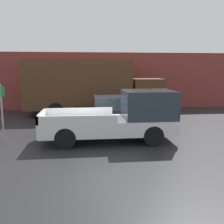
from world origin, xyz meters
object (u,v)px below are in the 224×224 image
at_px(delivery_truck, 89,86).
at_px(parking_sign, 2,110).
at_px(pickup_truck, 123,118).
at_px(newspaper_box, 151,101).
at_px(car, 115,111).

relative_size(delivery_truck, parking_sign, 3.69).
distance_m(pickup_truck, newspaper_box, 9.19).
relative_size(pickup_truck, newspaper_box, 4.87).
bearing_deg(parking_sign, newspaper_box, 45.32).
height_order(pickup_truck, delivery_truck, delivery_truck).
bearing_deg(parking_sign, pickup_truck, -0.94).
height_order(delivery_truck, newspaper_box, delivery_truck).
distance_m(car, newspaper_box, 6.66).
xyz_separation_m(pickup_truck, parking_sign, (-4.87, 0.08, 0.38)).
bearing_deg(parking_sign, delivery_truck, 60.71).
distance_m(pickup_truck, parking_sign, 4.89).
relative_size(pickup_truck, car, 1.30).
bearing_deg(delivery_truck, car, -70.17).
xyz_separation_m(parking_sign, newspaper_box, (8.33, 8.43, -0.80)).
relative_size(car, delivery_truck, 0.47).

